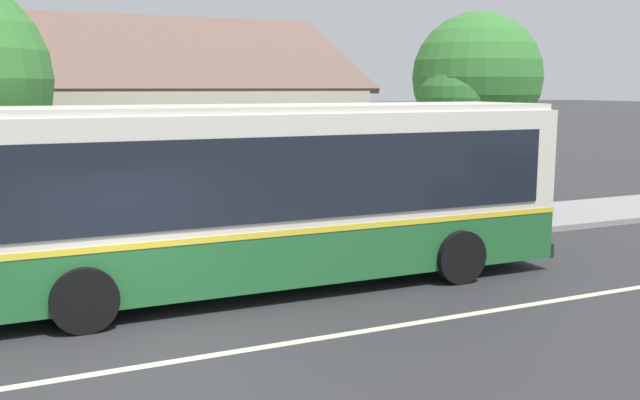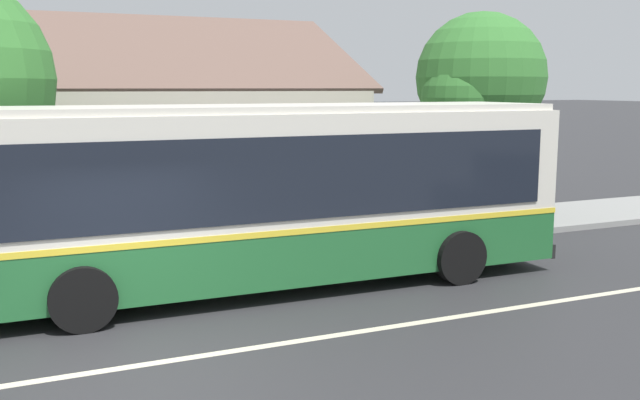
# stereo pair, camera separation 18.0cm
# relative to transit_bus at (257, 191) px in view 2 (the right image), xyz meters

# --- Properties ---
(ground_plane) EXTENTS (300.00, 300.00, 0.00)m
(ground_plane) POSITION_rel_transit_bus_xyz_m (-2.63, -2.90, -1.76)
(ground_plane) COLOR #2D2D30
(sidewalk_far) EXTENTS (60.00, 3.00, 0.15)m
(sidewalk_far) POSITION_rel_transit_bus_xyz_m (-2.63, 3.10, -1.69)
(sidewalk_far) COLOR gray
(sidewalk_far) RESTS_ON ground
(lane_divider_stripe) EXTENTS (60.00, 0.16, 0.01)m
(lane_divider_stripe) POSITION_rel_transit_bus_xyz_m (-2.63, -2.90, -1.76)
(lane_divider_stripe) COLOR beige
(lane_divider_stripe) RESTS_ON ground
(transit_bus) EXTENTS (11.47, 2.86, 3.29)m
(transit_bus) POSITION_rel_transit_bus_xyz_m (0.00, 0.00, 0.00)
(transit_bus) COLOR #236633
(transit_bus) RESTS_ON ground
(street_tree_primary) EXTENTS (3.53, 3.44, 5.58)m
(street_tree_primary) POSITION_rel_transit_bus_xyz_m (7.46, 3.82, 1.97)
(street_tree_primary) COLOR #4C3828
(street_tree_primary) RESTS_ON ground
(bus_stop_sign) EXTENTS (0.36, 0.07, 2.40)m
(bus_stop_sign) POSITION_rel_transit_bus_xyz_m (7.29, 2.09, -0.12)
(bus_stop_sign) COLOR gray
(bus_stop_sign) RESTS_ON sidewalk_far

